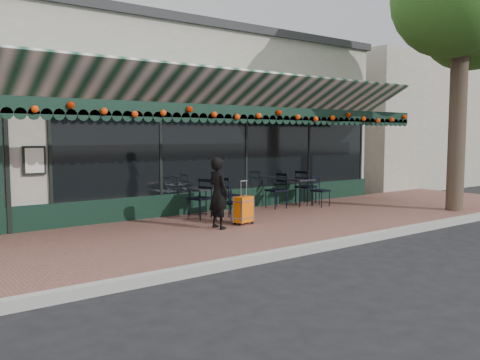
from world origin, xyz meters
TOP-DOWN VIEW (x-y plane):
  - ground at (0.00, 0.00)m, footprint 80.00×80.00m
  - sidewalk at (0.00, 2.00)m, footprint 18.00×4.00m
  - curb at (0.00, -0.08)m, footprint 18.00×0.16m
  - restaurant_building at (0.00, 7.84)m, footprint 12.00×9.60m
  - neighbor_building_right at (13.00, 8.00)m, footprint 12.00×8.00m
  - woman at (-0.78, 2.05)m, footprint 0.37×0.53m
  - suitcase at (-0.11, 2.10)m, footprint 0.44×0.31m
  - cafe_table_a at (2.77, 3.44)m, footprint 0.56×0.56m
  - cafe_table_b at (-0.25, 3.39)m, footprint 0.53×0.53m
  - chair_a_left at (1.93, 3.42)m, footprint 0.46×0.46m
  - chair_a_right at (3.05, 3.50)m, footprint 0.53×0.53m
  - chair_a_front at (3.09, 3.01)m, footprint 0.44×0.44m
  - chair_b_left at (-0.44, 3.25)m, footprint 0.54×0.54m
  - chair_b_right at (0.29, 3.14)m, footprint 0.50×0.50m
  - chair_b_front at (-0.26, 2.52)m, footprint 0.52×0.52m
  - street_tree at (5.49, 0.66)m, footprint 3.76×3.26m

SIDE VIEW (x-z plane):
  - ground at x=0.00m, z-range 0.00..0.00m
  - sidewalk at x=0.00m, z-range 0.00..0.15m
  - curb at x=0.00m, z-range 0.00..0.15m
  - suitcase at x=-0.11m, z-range 0.00..0.90m
  - chair_a_front at x=3.09m, z-range 0.15..0.94m
  - chair_b_front at x=-0.26m, z-range 0.15..0.96m
  - chair_b_left at x=-0.44m, z-range 0.15..1.03m
  - chair_a_left at x=1.93m, z-range 0.15..1.04m
  - chair_b_right at x=0.29m, z-range 0.15..1.06m
  - chair_a_right at x=3.05m, z-range 0.15..1.07m
  - cafe_table_b at x=-0.25m, z-range 0.41..1.06m
  - cafe_table_a at x=2.77m, z-range 0.43..1.12m
  - woman at x=-0.78m, z-range 0.15..1.55m
  - restaurant_building at x=0.00m, z-range 0.02..4.52m
  - neighbor_building_right at x=13.00m, z-range 0.00..4.80m
  - street_tree at x=5.49m, z-range 1.76..8.68m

